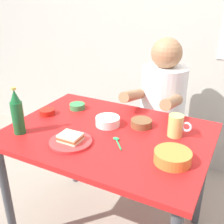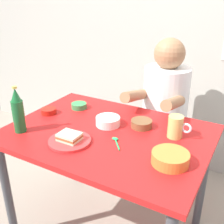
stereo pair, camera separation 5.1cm
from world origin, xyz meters
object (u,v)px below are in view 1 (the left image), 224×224
at_px(plate_orange, 71,142).
at_px(beer_mug, 176,126).
at_px(beer_bottle, 17,113).
at_px(condiment_bowl_brown, 141,123).
at_px(stool, 159,145).
at_px(sandwich, 70,137).
at_px(dining_table, 108,146).
at_px(person_seated, 163,95).

xyz_separation_m(plate_orange, beer_mug, (0.45, 0.32, 0.05)).
height_order(beer_bottle, condiment_bowl_brown, beer_bottle).
bearing_deg(condiment_bowl_brown, stool, 92.91).
xyz_separation_m(sandwich, beer_mug, (0.45, 0.32, 0.03)).
distance_m(dining_table, condiment_bowl_brown, 0.23).
bearing_deg(sandwich, plate_orange, 180.00).
xyz_separation_m(stool, condiment_bowl_brown, (0.02, -0.49, 0.41)).
height_order(stool, beer_bottle, beer_bottle).
xyz_separation_m(stool, person_seated, (-0.00, -0.01, 0.42)).
xyz_separation_m(person_seated, beer_bottle, (-0.54, -0.85, 0.09)).
distance_m(plate_orange, condiment_bowl_brown, 0.42).
height_order(person_seated, beer_mug, person_seated).
xyz_separation_m(plate_orange, beer_bottle, (-0.31, -0.04, 0.11)).
relative_size(sandwich, condiment_bowl_brown, 0.92).
distance_m(dining_table, stool, 0.71).
bearing_deg(plate_orange, dining_table, 59.55).
xyz_separation_m(person_seated, sandwich, (-0.23, -0.81, 0.01)).
distance_m(plate_orange, beer_bottle, 0.33).
height_order(plate_orange, beer_mug, beer_mug).
bearing_deg(beer_mug, condiment_bowl_brown, 174.87).
bearing_deg(beer_bottle, sandwich, 6.66).
bearing_deg(person_seated, sandwich, -105.69).
height_order(stool, sandwich, sandwich).
bearing_deg(dining_table, person_seated, 79.50).
relative_size(sandwich, beer_mug, 0.87).
distance_m(person_seated, condiment_bowl_brown, 0.48).
height_order(person_seated, beer_bottle, person_seated).
height_order(sandwich, condiment_bowl_brown, sandwich).
height_order(stool, beer_mug, beer_mug).
xyz_separation_m(stool, beer_mug, (0.23, -0.50, 0.45)).
bearing_deg(sandwich, condiment_bowl_brown, 53.13).
distance_m(plate_orange, beer_mug, 0.56).
bearing_deg(beer_mug, dining_table, -159.71).
height_order(dining_table, plate_orange, plate_orange).
bearing_deg(sandwich, person_seated, 74.31).
height_order(plate_orange, beer_bottle, beer_bottle).
bearing_deg(beer_bottle, plate_orange, 6.66).
distance_m(person_seated, beer_bottle, 1.01).
xyz_separation_m(dining_table, beer_mug, (0.34, 0.13, 0.15)).
height_order(stool, person_seated, person_seated).
bearing_deg(stool, plate_orange, -105.49).
relative_size(plate_orange, beer_mug, 1.75).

